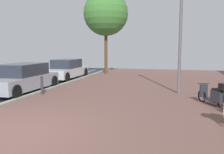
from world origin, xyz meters
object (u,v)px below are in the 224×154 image
parked_car_far (66,70)px  lamp_post (181,21)px  scooter_near (215,95)px  bollard_far (42,85)px  parked_car_near (22,78)px  street_tree (106,14)px

parked_car_far → lamp_post: 9.12m
scooter_near → lamp_post: (-1.27, 2.38, 2.97)m
scooter_near → parked_car_far: parked_car_far is taller
parked_car_far → bollard_far: 6.12m
parked_car_far → lamp_post: bearing=-28.3°
parked_car_near → bollard_far: bearing=-20.6°
parked_car_far → street_tree: 6.05m
scooter_near → parked_car_near: (-8.85, 1.08, 0.22)m
parked_car_near → street_tree: (1.82, 9.21, 4.30)m
parked_car_far → lamp_post: lamp_post is taller
parked_car_near → scooter_near: bearing=-7.0°
parked_car_far → street_tree: (1.89, 3.79, 4.32)m
parked_car_far → parked_car_near: bearing=-89.3°
parked_car_far → bollard_far: parked_car_far is taller
lamp_post → parked_car_far: bearing=151.7°
street_tree → bollard_far: 10.74m
lamp_post → scooter_near: bearing=-61.9°
lamp_post → street_tree: size_ratio=0.91×
street_tree → lamp_post: bearing=-53.9°
scooter_near → parked_car_far: (-8.92, 6.50, 0.20)m
scooter_near → lamp_post: bearing=118.1°
street_tree → bollard_far: street_tree is taller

